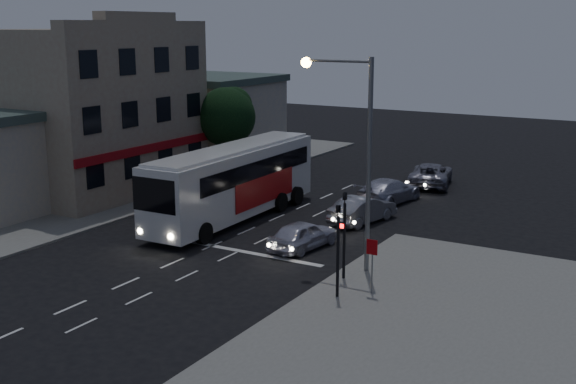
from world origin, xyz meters
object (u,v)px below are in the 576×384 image
Objects in this scene: streetlight at (355,139)px; car_sedan_b at (388,191)px; regulatory_sign at (372,257)px; traffic_signal_main at (344,225)px; car_suv at (303,235)px; traffic_signal_side at (338,239)px; car_sedan_c at (431,174)px; car_sedan_a at (363,209)px; tour_bus at (233,180)px; street_tree at (226,114)px.

car_sedan_b is at bearing 105.50° from streetlight.
traffic_signal_main is at bearing 149.16° from regulatory_sign.
traffic_signal_side is at bearing 138.57° from car_suv.
car_sedan_c reaches higher than car_sedan_b.
car_sedan_a is 4.81m from car_sedan_b.
tour_bus is 12.84m from traffic_signal_side.
car_suv is at bearing 140.05° from traffic_signal_main.
regulatory_sign is at bearing 89.90° from car_sedan_c.
tour_bus is 2.11× the size of street_tree.
car_sedan_a is at bearing 116.28° from regulatory_sign.
car_suv is 17.01m from street_tree.
traffic_signal_main is at bearing 147.87° from car_suv.
car_sedan_b is 0.95× the size of car_sedan_c.
traffic_signal_side is 0.66× the size of street_tree.
traffic_signal_side is 1.61m from regulatory_sign.
car_sedan_c is at bearing 98.96° from traffic_signal_main.
car_sedan_a is (6.38, 2.88, -1.43)m from tour_bus.
car_suv is 6.26m from streetlight.
tour_bus is 3.19× the size of traffic_signal_side.
car_sedan_b is 12.79m from street_tree.
car_sedan_a is 0.86× the size of car_sedan_b.
tour_bus is 15.09m from car_sedan_c.
car_suv is 10.47m from car_sedan_b.
tour_bus is 10.78m from street_tree.
traffic_signal_main is 21.38m from street_tree.
traffic_signal_main and traffic_signal_side have the same top height.
street_tree reaches higher than car_sedan_c.
streetlight is at bearing -39.51° from street_tree.
car_suv is at bearing 142.75° from regulatory_sign.
regulatory_sign is at bearing 117.43° from car_sedan_b.
streetlight is (-1.96, 2.44, 4.14)m from regulatory_sign.
streetlight is (9.23, -4.41, 3.57)m from tour_bus.
tour_bus is 2.54× the size of car_sedan_b.
tour_bus is 7.15m from car_sedan_a.
street_tree is (-12.20, 11.22, 3.81)m from car_suv.
street_tree is (-12.20, 0.75, 3.75)m from car_sedan_b.
traffic_signal_side reaches higher than car_suv.
tour_bus is 9.76m from car_sedan_b.
tour_bus is at bearing 142.53° from traffic_signal_side.
regulatory_sign is 5.18m from streetlight.
car_sedan_b is (5.88, 7.67, -1.41)m from tour_bus.
car_sedan_b is 15.47m from regulatory_sign.
traffic_signal_main is at bearing 85.74° from car_sedan_c.
traffic_signal_main is (9.49, -5.83, 0.26)m from tour_bus.
car_suv is 6.73m from regulatory_sign.
car_sedan_c is at bearing -87.93° from car_sedan_b.
car_sedan_a is at bearing 76.54° from car_sedan_c.
regulatory_sign is at bearing -30.84° from traffic_signal_main.
traffic_signal_side is (0.70, -1.98, 0.00)m from traffic_signal_main.
car_sedan_c is 18.87m from streetlight.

